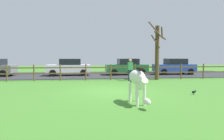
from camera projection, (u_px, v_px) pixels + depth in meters
ground_plane at (113, 91)px, 10.51m from camera, size 60.00×60.00×0.00m
parking_asphalt at (101, 75)px, 19.72m from camera, size 28.00×7.40×0.05m
paddock_fence at (98, 71)px, 15.36m from camera, size 21.11×0.11×1.23m
bare_tree at (157, 51)px, 15.54m from camera, size 1.32×1.00×4.51m
zebra at (138, 80)px, 7.65m from camera, size 0.64×1.93×1.41m
crow_on_grass at (194, 92)px, 9.62m from camera, size 0.21×0.10×0.20m
parked_car_green at (127, 67)px, 19.48m from camera, size 4.06×2.01×1.56m
parked_car_white at (69, 67)px, 18.73m from camera, size 4.07×2.03×1.56m
parked_car_blue at (174, 66)px, 19.98m from camera, size 4.01×1.89×1.56m
visitor_near_fence at (130, 69)px, 14.87m from camera, size 0.39×0.27×1.64m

